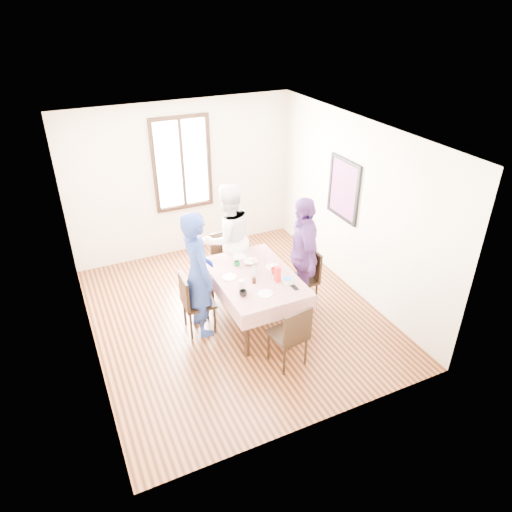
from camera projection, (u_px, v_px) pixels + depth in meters
name	position (u px, v px, depth m)	size (l,w,h in m)	color
ground	(235.00, 314.00, 7.00)	(4.50, 4.50, 0.00)	black
back_wall	(183.00, 180.00, 8.10)	(4.00, 4.00, 0.00)	beige
right_wall	(355.00, 208.00, 7.07)	(4.50, 4.50, 0.00)	beige
window_frame	(182.00, 164.00, 7.94)	(1.02, 0.06, 1.62)	black
window_pane	(182.00, 164.00, 7.94)	(0.90, 0.02, 1.50)	white
art_poster	(344.00, 189.00, 7.19)	(0.04, 0.76, 0.96)	red
dining_table	(255.00, 298.00, 6.70)	(0.95, 1.44, 0.75)	black
tablecloth	(254.00, 276.00, 6.52)	(1.07, 1.56, 0.01)	#5E0007
chair_left	(199.00, 302.00, 6.48)	(0.42, 0.42, 0.91)	black
chair_right	(301.00, 279.00, 6.99)	(0.42, 0.42, 0.91)	black
chair_far	(228.00, 262.00, 7.45)	(0.42, 0.42, 0.91)	black
chair_near	(288.00, 334.00, 5.88)	(0.42, 0.42, 0.91)	black
person_left	(198.00, 274.00, 6.26)	(0.66, 0.44, 1.82)	navy
person_far	(228.00, 238.00, 7.22)	(0.86, 0.67, 1.77)	white
person_right	(301.00, 254.00, 6.77)	(1.04, 0.43, 1.78)	#5D3279
mug_black	(243.00, 293.00, 6.06)	(0.10, 0.10, 0.08)	black
mug_flag	(274.00, 271.00, 6.53)	(0.09, 0.09, 0.09)	red
mug_green	(237.00, 264.00, 6.72)	(0.09, 0.09, 0.07)	#0C7226
serving_bowl	(250.00, 262.00, 6.79)	(0.20, 0.20, 0.05)	white
juice_carton	(278.00, 274.00, 6.33)	(0.07, 0.07, 0.23)	red
butter_tub	(288.00, 281.00, 6.32)	(0.14, 0.14, 0.07)	white
jam_jar	(254.00, 280.00, 6.33)	(0.06, 0.06, 0.08)	black
drinking_glass	(241.00, 284.00, 6.22)	(0.08, 0.08, 0.11)	silver
smartphone	(295.00, 288.00, 6.24)	(0.07, 0.13, 0.01)	black
flower_vase	(255.00, 270.00, 6.50)	(0.07, 0.07, 0.14)	silver
plate_left	(229.00, 277.00, 6.47)	(0.20, 0.20, 0.01)	white
plate_right	(272.00, 267.00, 6.70)	(0.20, 0.20, 0.01)	white
plate_far	(239.00, 256.00, 6.96)	(0.20, 0.20, 0.01)	white
plate_near	(265.00, 294.00, 6.11)	(0.20, 0.20, 0.01)	white
butter_lid	(288.00, 279.00, 6.30)	(0.12, 0.12, 0.01)	blue
flower_bunch	(255.00, 263.00, 6.44)	(0.09, 0.09, 0.10)	yellow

